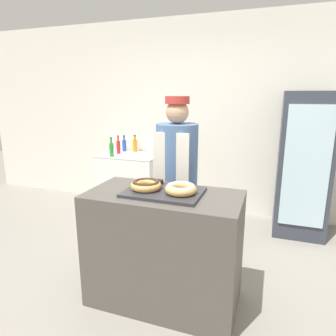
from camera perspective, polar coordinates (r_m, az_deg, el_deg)
name	(u,v)px	position (r m, az deg, el deg)	size (l,w,h in m)	color
ground_plane	(164,299)	(2.76, -0.76, -23.60)	(14.00, 14.00, 0.00)	gray
wall_back	(217,119)	(4.26, 9.28, 9.29)	(8.00, 0.06, 2.70)	silver
display_counter	(164,248)	(2.50, -0.79, -15.08)	(1.20, 0.61, 0.94)	#4C4742
serving_tray	(164,192)	(2.31, -0.83, -4.61)	(0.59, 0.41, 0.02)	#2D2D33
donut_chocolate_glaze	(146,185)	(2.33, -4.22, -3.19)	(0.24, 0.24, 0.07)	tan
donut_light_glaze	(181,188)	(2.24, 2.44, -3.90)	(0.24, 0.24, 0.07)	tan
brownie_back_left	(158,182)	(2.47, -1.95, -2.67)	(0.07, 0.07, 0.03)	black
brownie_back_right	(183,184)	(2.41, 2.86, -3.16)	(0.07, 0.07, 0.03)	black
baker_person	(177,179)	(2.96, 1.64, -2.03)	(0.41, 0.41, 1.66)	#4C4C51
beverage_fridge	(304,165)	(3.92, 24.42, 0.54)	(0.58, 0.61, 1.71)	#333842
chest_freezer	(131,182)	(4.47, -7.11, -2.58)	(0.86, 0.58, 0.83)	white
bottle_green	(111,149)	(4.24, -10.71, 3.56)	(0.06, 0.06, 0.27)	#2D8C38
bottle_blue	(124,145)	(4.61, -8.33, 4.33)	(0.06, 0.06, 0.24)	#1E4CB2
bottle_orange	(135,145)	(4.56, -6.30, 4.32)	(0.07, 0.07, 0.25)	orange
bottle_red	(118,147)	(4.44, -9.42, 4.04)	(0.06, 0.06, 0.26)	red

